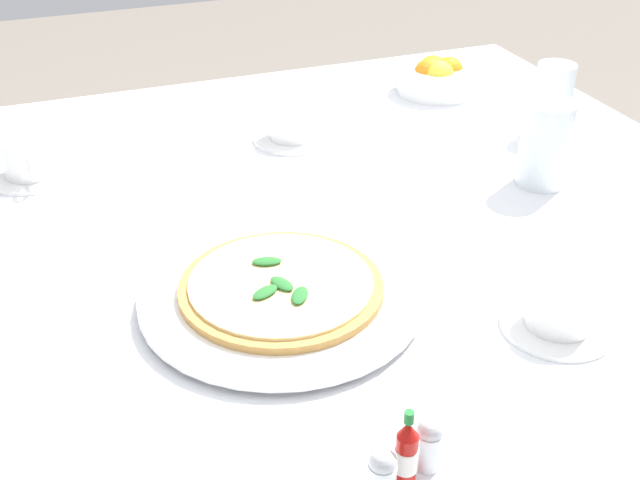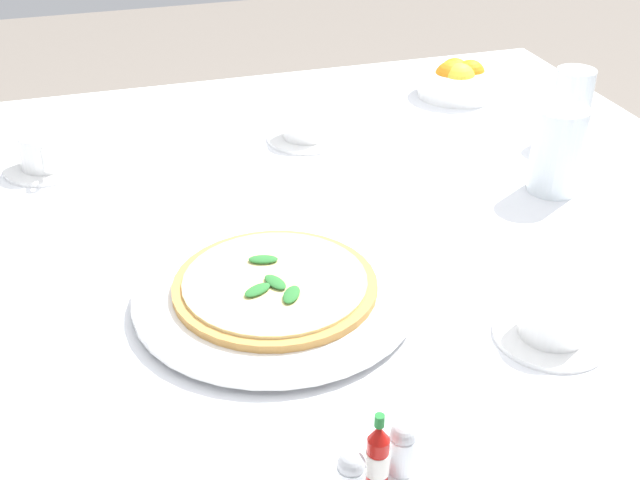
% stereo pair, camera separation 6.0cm
% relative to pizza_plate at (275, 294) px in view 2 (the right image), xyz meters
% --- Properties ---
extents(dining_table, '(1.19, 1.19, 0.76)m').
position_rel_pizza_plate_xyz_m(dining_table, '(0.17, 0.18, -0.14)').
color(dining_table, white).
rests_on(dining_table, ground_plane).
extents(pizza_plate, '(0.34, 0.34, 0.02)m').
position_rel_pizza_plate_xyz_m(pizza_plate, '(0.00, 0.00, 0.00)').
color(pizza_plate, white).
rests_on(pizza_plate, dining_table).
extents(pizza, '(0.24, 0.24, 0.02)m').
position_rel_pizza_plate_xyz_m(pizza, '(-0.00, -0.00, 0.01)').
color(pizza, '#C68E47').
rests_on(pizza, pizza_plate).
extents(coffee_cup_left_edge, '(0.13, 0.13, 0.06)m').
position_rel_pizza_plate_xyz_m(coffee_cup_left_edge, '(0.28, -0.16, 0.01)').
color(coffee_cup_left_edge, white).
rests_on(coffee_cup_left_edge, dining_table).
extents(coffee_cup_far_right, '(0.13, 0.13, 0.06)m').
position_rel_pizza_plate_xyz_m(coffee_cup_far_right, '(0.16, 0.44, 0.01)').
color(coffee_cup_far_right, white).
rests_on(coffee_cup_far_right, dining_table).
extents(coffee_cup_near_left, '(0.13, 0.13, 0.06)m').
position_rel_pizza_plate_xyz_m(coffee_cup_near_left, '(-0.26, 0.45, 0.02)').
color(coffee_cup_near_left, white).
rests_on(coffee_cup_near_left, dining_table).
extents(water_glass_near_right, '(0.08, 0.08, 0.13)m').
position_rel_pizza_plate_xyz_m(water_glass_near_right, '(0.47, 0.16, 0.05)').
color(water_glass_near_right, white).
rests_on(water_glass_near_right, dining_table).
extents(water_glass_far_left, '(0.06, 0.06, 0.12)m').
position_rel_pizza_plate_xyz_m(water_glass_far_left, '(0.59, 0.32, 0.04)').
color(water_glass_far_left, white).
rests_on(water_glass_far_left, dining_table).
extents(citrus_bowl, '(0.15, 0.15, 0.07)m').
position_rel_pizza_plate_xyz_m(citrus_bowl, '(0.50, 0.56, 0.02)').
color(citrus_bowl, white).
rests_on(citrus_bowl, dining_table).
extents(hot_sauce_bottle, '(0.02, 0.02, 0.08)m').
position_rel_pizza_plate_xyz_m(hot_sauce_bottle, '(0.02, -0.30, 0.02)').
color(hot_sauce_bottle, '#B7140F').
rests_on(hot_sauce_bottle, dining_table).
extents(salt_shaker, '(0.03, 0.03, 0.06)m').
position_rel_pizza_plate_xyz_m(salt_shaker, '(0.04, -0.29, 0.01)').
color(salt_shaker, white).
rests_on(salt_shaker, dining_table).
extents(pepper_shaker, '(0.03, 0.03, 0.06)m').
position_rel_pizza_plate_xyz_m(pepper_shaker, '(-0.01, -0.31, 0.01)').
color(pepper_shaker, white).
rests_on(pepper_shaker, dining_table).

